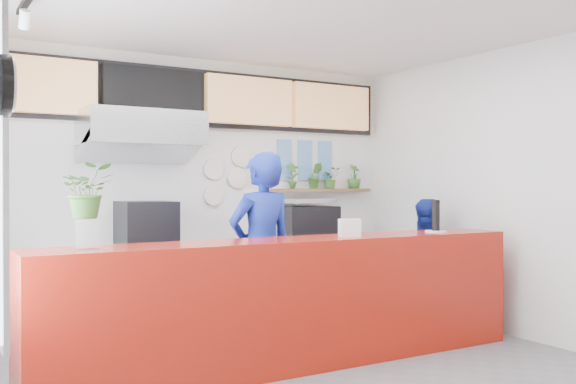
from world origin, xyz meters
name	(u,v)px	position (x,y,z in m)	size (l,w,h in m)	color
floor	(321,378)	(0.00, 0.00, 0.00)	(5.00, 5.00, 0.00)	slate
ceiling	(322,7)	(0.00, 0.00, 3.00)	(5.00, 5.00, 0.00)	silver
wall_back	(200,191)	(0.00, 2.50, 1.50)	(5.00, 5.00, 0.00)	white
wall_right	(529,191)	(2.50, 0.00, 1.50)	(5.00, 5.00, 0.00)	white
service_counter	(296,302)	(0.00, 0.40, 0.55)	(4.50, 0.60, 1.10)	#9D170B
cream_band	(201,94)	(0.00, 2.49, 2.60)	(5.00, 0.02, 0.80)	beige
prep_bench	(140,292)	(-0.80, 2.20, 0.45)	(1.80, 0.60, 0.90)	#B2B5BA
panini_oven	(146,225)	(-0.74, 2.20, 1.15)	(0.55, 0.55, 0.49)	black
extraction_hood	(141,128)	(-0.80, 2.15, 2.15)	(1.20, 0.70, 0.35)	#B2B5BA
hood_lip	(141,148)	(-0.80, 2.15, 1.95)	(1.20, 0.70, 0.08)	#B2B5BA
right_bench	(324,276)	(1.50, 2.20, 0.45)	(1.80, 0.60, 0.90)	#B2B5BA
espresso_machine	(309,223)	(1.28, 2.20, 1.10)	(0.64, 0.45, 0.41)	black
espresso_tray	(309,201)	(1.28, 2.20, 1.38)	(0.58, 0.40, 0.05)	#A7AAAE
herb_shelf	(322,190)	(1.60, 2.40, 1.50)	(1.40, 0.18, 0.04)	brown
menu_board_far_left	(40,85)	(-1.75, 2.38, 2.55)	(1.10, 0.10, 0.55)	tan
menu_board_mid_left	(154,94)	(-0.59, 2.38, 2.55)	(1.10, 0.10, 0.55)	black
menu_board_mid_right	(249,101)	(0.57, 2.38, 2.55)	(1.10, 0.10, 0.55)	tan
menu_board_far_right	(331,107)	(1.73, 2.38, 2.55)	(1.10, 0.10, 0.55)	tan
soffit	(202,98)	(0.00, 2.46, 2.55)	(4.80, 0.04, 0.65)	black
wall_clock_rim	(5,85)	(-2.46, -0.90, 2.05)	(0.30, 0.30, 0.05)	black
wall_clock_face	(11,86)	(-2.43, -0.90, 2.05)	(0.26, 0.26, 0.02)	white
dec_plate_a	(213,169)	(0.15, 2.47, 1.75)	(0.24, 0.24, 0.03)	silver
dec_plate_b	(237,178)	(0.45, 2.47, 1.65)	(0.24, 0.24, 0.03)	silver
dec_plate_c	(213,195)	(0.15, 2.47, 1.45)	(0.24, 0.24, 0.03)	silver
dec_plate_d	(241,157)	(0.50, 2.47, 1.90)	(0.24, 0.24, 0.03)	silver
photo_frame_a	(284,150)	(1.10, 2.48, 2.00)	(0.20, 0.02, 0.25)	#598CBF
photo_frame_b	(305,150)	(1.40, 2.48, 2.00)	(0.20, 0.02, 0.25)	#598CBF
photo_frame_c	(325,151)	(1.70, 2.48, 2.00)	(0.20, 0.02, 0.25)	#598CBF
photo_frame_d	(284,170)	(1.10, 2.48, 1.75)	(0.20, 0.02, 0.25)	#598CBF
photo_frame_e	(305,170)	(1.40, 2.48, 1.75)	(0.20, 0.02, 0.25)	#598CBF
photo_frame_f	(325,171)	(1.70, 2.48, 1.75)	(0.20, 0.02, 0.25)	#598CBF
staff_center	(261,252)	(-0.02, 0.98, 0.94)	(0.68, 0.45, 1.87)	navy
staff_right	(424,262)	(2.05, 1.03, 0.71)	(0.69, 0.53, 1.41)	navy
herb_a	(292,176)	(1.16, 2.40, 1.68)	(0.17, 0.12, 0.32)	#2F5F21
herb_b	(315,176)	(1.50, 2.40, 1.68)	(0.18, 0.15, 0.33)	#2F5F21
herb_c	(330,178)	(1.73, 2.40, 1.65)	(0.24, 0.21, 0.27)	#2F5F21
herb_d	(354,176)	(2.11, 2.40, 1.68)	(0.18, 0.16, 0.31)	#2F5F21
glass_vase	(88,234)	(-1.76, 0.39, 1.21)	(0.18, 0.18, 0.22)	silver
basil_vase	(87,191)	(-1.76, 0.39, 1.52)	(0.36, 0.31, 0.40)	#2F5F21
napkin_holder	(350,228)	(0.52, 0.34, 1.18)	(0.18, 0.11, 0.16)	silver
white_plate	(436,231)	(1.59, 0.36, 1.11)	(0.21, 0.21, 0.02)	silver
pepper_mill	(436,215)	(1.59, 0.36, 1.27)	(0.08, 0.08, 0.30)	black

